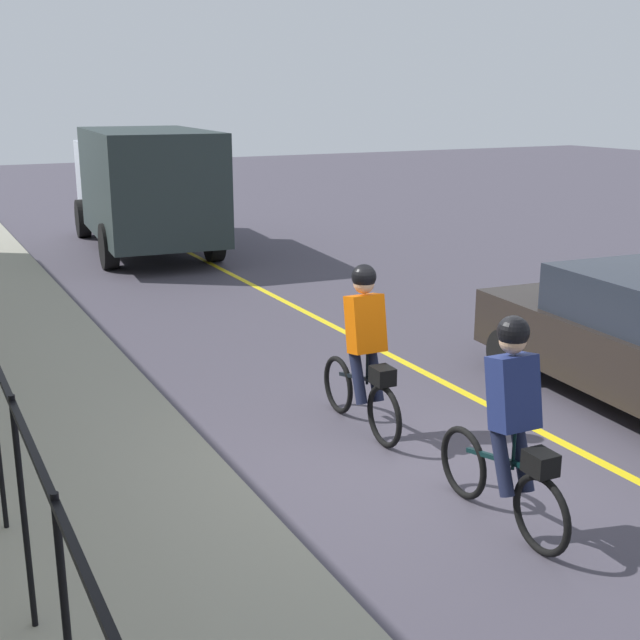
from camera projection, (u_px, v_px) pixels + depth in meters
The scene contains 6 objects.
ground_plane at pixel (421, 464), 8.09m from camera, with size 80.00×80.00×0.00m, color #433F4A.
lane_line_centre at pixel (547, 435), 8.80m from camera, with size 36.00×0.12×0.01m, color yellow.
sidewalk at pixel (65, 540), 6.57m from camera, with size 40.00×3.20×0.15m, color gray.
cyclist_lead at pixel (364, 350), 8.67m from camera, with size 1.71×0.37×1.83m.
cyclist_follow at pixel (510, 426), 6.68m from camera, with size 1.71×0.37×1.83m.
box_truck_background at pixel (143, 184), 18.85m from camera, with size 6.88×2.99×2.78m.
Camera 1 is at (-6.16, 4.29, 3.49)m, focal length 46.38 mm.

